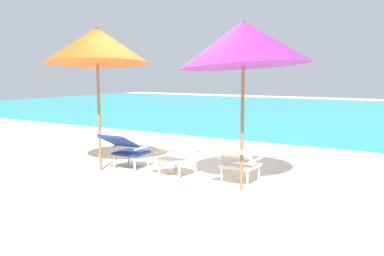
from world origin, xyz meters
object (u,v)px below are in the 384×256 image
object	(u,v)px
lounge_chair_center	(170,153)
beach_umbrella_left	(97,46)
beach_umbrella_right	(244,44)
lounge_chair_right	(235,160)
lounge_chair_left	(125,148)

from	to	relation	value
lounge_chair_center	beach_umbrella_left	size ratio (longest dim) A/B	0.37
beach_umbrella_left	beach_umbrella_right	bearing A→B (deg)	2.85
lounge_chair_center	lounge_chair_right	size ratio (longest dim) A/B	1.05
lounge_chair_left	beach_umbrella_right	size ratio (longest dim) A/B	0.36
lounge_chair_left	beach_umbrella_right	xyz separation A→B (m)	(2.29, -0.10, 1.72)
lounge_chair_left	beach_umbrella_right	bearing A→B (deg)	-2.47
lounge_chair_left	lounge_chair_center	bearing A→B (deg)	-0.53
lounge_chair_left	lounge_chair_right	world-z (taller)	same
lounge_chair_center	beach_umbrella_right	bearing A→B (deg)	-3.89
lounge_chair_left	lounge_chair_center	distance (m)	0.97
lounge_chair_right	beach_umbrella_left	size ratio (longest dim) A/B	0.35
lounge_chair_left	beach_umbrella_right	world-z (taller)	beach_umbrella_right
lounge_chair_right	beach_umbrella_right	distance (m)	1.74
lounge_chair_left	lounge_chair_center	world-z (taller)	same
lounge_chair_right	beach_umbrella_right	size ratio (longest dim) A/B	0.36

